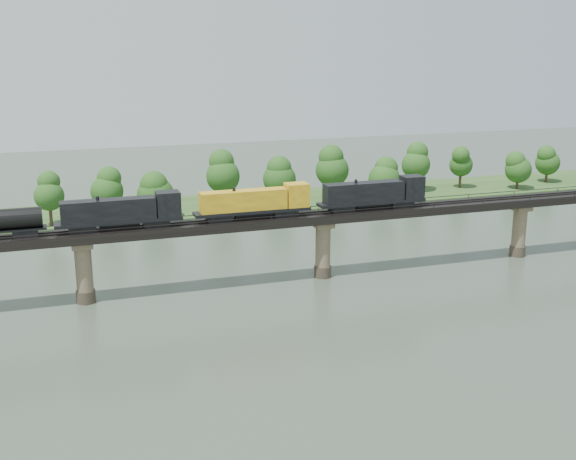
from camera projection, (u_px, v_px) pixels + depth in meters
name	position (u px, v px, depth m)	size (l,w,h in m)	color
ground	(401.00, 343.00, 98.64)	(400.00, 400.00, 0.00)	#334133
far_bank	(242.00, 206.00, 176.38)	(300.00, 24.00, 1.60)	#2A491D
bridge	(323.00, 247.00, 124.75)	(236.00, 30.00, 11.50)	#473A2D
bridge_superstructure	(323.00, 211.00, 123.13)	(220.00, 4.90, 0.75)	black
far_treeline	(212.00, 179.00, 167.71)	(289.06, 17.54, 13.60)	#382619
freight_train	(211.00, 206.00, 116.55)	(79.11, 3.08, 5.45)	black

